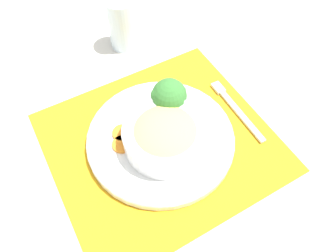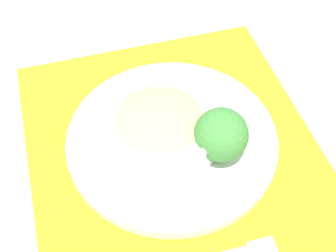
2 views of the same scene
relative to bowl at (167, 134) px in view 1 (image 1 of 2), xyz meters
name	(u,v)px [view 1 (image 1 of 2)]	position (x,y,z in m)	size (l,w,h in m)	color
ground_plane	(161,142)	(0.00, 0.02, -0.05)	(4.00, 4.00, 0.00)	beige
placemat	(161,142)	(0.00, 0.02, -0.05)	(0.46, 0.43, 0.00)	orange
plate	(161,138)	(0.00, 0.02, -0.03)	(0.30, 0.30, 0.02)	white
bowl	(167,134)	(0.00, 0.00, 0.00)	(0.16, 0.16, 0.06)	white
broccoli_floret	(169,96)	(0.05, 0.07, 0.02)	(0.07, 0.07, 0.08)	#759E51
carrot_slice_near	(122,133)	(-0.06, 0.07, -0.03)	(0.04, 0.04, 0.01)	orange
carrot_slice_middle	(122,144)	(-0.08, 0.04, -0.03)	(0.04, 0.04, 0.01)	orange
water_glass	(123,26)	(0.08, 0.32, 0.01)	(0.07, 0.07, 0.13)	silver
fork	(232,105)	(0.18, 0.01, -0.04)	(0.03, 0.18, 0.01)	silver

